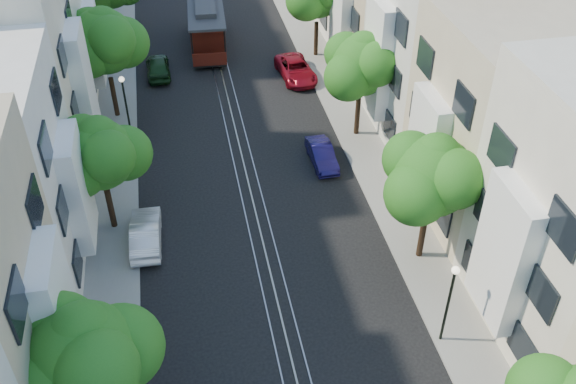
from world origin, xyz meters
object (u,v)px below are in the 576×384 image
parked_car_e_mid (322,155)px  parked_car_w_far (158,66)px  tree_e_c (362,67)px  tree_w_c (105,43)px  tree_e_b (434,178)px  lamp_east (450,293)px  tree_w_a (86,359)px  cable_car (207,23)px  parked_car_w_mid (146,233)px  parked_car_e_far (296,69)px  tree_w_b (101,156)px  lamp_west (125,99)px

parked_car_e_mid → parked_car_w_far: parked_car_w_far is taller
tree_e_c → tree_w_c: 15.25m
parked_car_w_far → tree_e_b: bearing=117.6°
parked_car_w_far → lamp_east: bearing=111.0°
tree_w_a → cable_car: (6.64, 32.21, -2.83)m
cable_car → tree_w_a: bearing=-98.4°
tree_w_c → parked_car_w_mid: bearing=-83.0°
tree_w_a → parked_car_e_far: bearing=64.8°
cable_car → parked_car_w_mid: 22.34m
tree_w_b → lamp_east: tree_w_b is taller
tree_e_b → lamp_west: size_ratio=1.61×
tree_w_c → parked_car_w_mid: (1.54, -12.50, -4.41)m
cable_car → parked_car_w_far: cable_car is taller
tree_w_b → lamp_west: size_ratio=1.51×
parked_car_e_mid → parked_car_e_far: size_ratio=0.76×
parked_car_e_far → tree_e_b: bearing=-88.5°
tree_e_c → parked_car_w_mid: size_ratio=1.63×
tree_e_b → lamp_west: bearing=136.2°
tree_w_c → lamp_west: tree_w_c is taller
lamp_east → parked_car_e_mid: lamp_east is taller
lamp_east → parked_car_w_far: bearing=112.2°
tree_w_a → parked_car_w_mid: tree_w_a is taller
tree_e_c → parked_car_e_mid: bearing=-138.3°
lamp_east → parked_car_e_far: (-1.25, 23.91, -2.20)m
tree_w_b → parked_car_w_far: tree_w_b is taller
tree_e_b → parked_car_e_mid: bearing=108.6°
tree_w_b → lamp_east: (13.44, -9.98, -1.55)m
lamp_east → parked_car_w_far: (-10.70, 26.16, -2.16)m
tree_w_c → cable_car: 11.79m
tree_e_b → tree_w_a: 16.01m
cable_car → parked_car_w_mid: cable_car is taller
parked_car_e_mid → tree_w_a: bearing=-128.4°
lamp_west → parked_car_w_far: 8.65m
tree_w_c → tree_e_c: bearing=-19.1°
tree_w_b → parked_car_w_mid: size_ratio=1.57×
tree_w_b → parked_car_e_far: tree_w_b is taller
tree_w_b → parked_car_e_mid: (11.56, 3.47, -3.82)m
parked_car_w_mid → parked_car_w_far: 17.72m
parked_car_e_mid → parked_car_w_mid: size_ratio=0.87×
lamp_west → parked_car_w_mid: (0.70, -9.52, -2.19)m
parked_car_e_mid → parked_car_e_far: (0.64, 10.46, 0.07)m
tree_w_a → parked_car_e_far: 28.95m
lamp_east → parked_car_w_mid: size_ratio=1.04×
tree_e_c → lamp_west: tree_e_c is taller
tree_w_b → cable_car: size_ratio=0.74×
tree_e_c → cable_car: tree_e_c is taller
tree_w_a → tree_w_c: size_ratio=0.94×
tree_e_c → parked_car_e_far: 9.14m
cable_car → parked_car_e_far: bearing=-45.3°
lamp_east → tree_w_a: bearing=-171.4°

